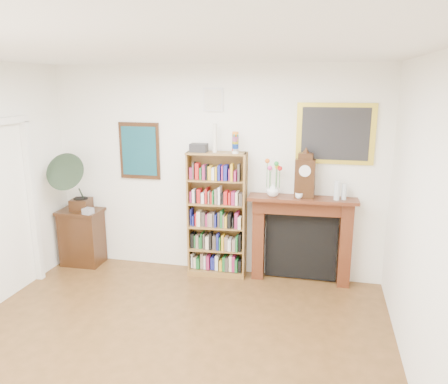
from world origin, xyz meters
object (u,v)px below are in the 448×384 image
object	(u,v)px
side_cabinet	(82,237)
gramophone	(73,179)
cd_stack	(88,211)
bottle_right	(344,192)
mantel_clock	(305,176)
bottle_left	(337,190)
flower_vase	(273,189)
fireplace	(301,232)
teacup	(299,196)
bookshelf	(217,208)

from	to	relation	value
side_cabinet	gramophone	distance (m)	0.89
cd_stack	bottle_right	xyz separation A→B (m)	(3.39, 0.23, 0.41)
mantel_clock	bottle_left	xyz separation A→B (m)	(0.40, -0.03, -0.15)
side_cabinet	mantel_clock	distance (m)	3.28
flower_vase	cd_stack	bearing A→B (deg)	-175.35
fireplace	gramophone	distance (m)	3.16
side_cabinet	gramophone	world-z (taller)	gramophone
mantel_clock	bottle_right	size ratio (longest dim) A/B	2.83
bottle_left	bottle_right	xyz separation A→B (m)	(0.09, 0.04, -0.02)
mantel_clock	bottle_left	world-z (taller)	mantel_clock
side_cabinet	teacup	world-z (taller)	teacup
side_cabinet	cd_stack	world-z (taller)	cd_stack
gramophone	bottle_right	distance (m)	3.59
bookshelf	teacup	size ratio (longest dim) A/B	21.13
mantel_clock	bottle_right	bearing A→B (deg)	4.15
flower_vase	teacup	xyz separation A→B (m)	(0.33, -0.05, -0.05)
gramophone	cd_stack	distance (m)	0.48
bookshelf	bottle_left	size ratio (longest dim) A/B	8.11
fireplace	cd_stack	size ratio (longest dim) A/B	11.51
bookshelf	cd_stack	xyz separation A→B (m)	(-1.77, -0.22, -0.10)
side_cabinet	bottle_right	xyz separation A→B (m)	(3.60, 0.08, 0.85)
bottle_left	bottle_right	bearing A→B (deg)	22.14
mantel_clock	bottle_right	distance (m)	0.51
gramophone	fireplace	bearing A→B (deg)	-1.75
fireplace	bottle_right	size ratio (longest dim) A/B	6.91
bookshelf	side_cabinet	xyz separation A→B (m)	(-1.98, -0.08, -0.54)
bottle_right	side_cabinet	bearing A→B (deg)	-178.66
flower_vase	bottle_left	xyz separation A→B (m)	(0.79, -0.01, 0.03)
fireplace	gramophone	bearing A→B (deg)	-177.94
bottle_left	bottle_right	world-z (taller)	bottle_left
side_cabinet	teacup	size ratio (longest dim) A/B	8.77
bottle_right	flower_vase	bearing A→B (deg)	-178.31
mantel_clock	cd_stack	bearing A→B (deg)	-172.76
gramophone	flower_vase	world-z (taller)	gramophone
fireplace	teacup	xyz separation A→B (m)	(-0.05, -0.12, 0.51)
fireplace	flower_vase	xyz separation A→B (m)	(-0.38, -0.08, 0.56)
bookshelf	side_cabinet	size ratio (longest dim) A/B	2.41
bottle_right	fireplace	bearing A→B (deg)	174.28
mantel_clock	flower_vase	xyz separation A→B (m)	(-0.39, -0.02, -0.19)
fireplace	cd_stack	world-z (taller)	fireplace
bookshelf	gramophone	distance (m)	2.01
teacup	mantel_clock	bearing A→B (deg)	45.11
side_cabinet	mantel_clock	size ratio (longest dim) A/B	1.43
mantel_clock	teacup	xyz separation A→B (m)	(-0.06, -0.06, -0.24)
flower_vase	bottle_left	world-z (taller)	bottle_left
bottle_right	bookshelf	bearing A→B (deg)	-179.70
bookshelf	bottle_right	xyz separation A→B (m)	(1.62, 0.01, 0.31)
gramophone	flower_vase	size ratio (longest dim) A/B	4.87
gramophone	bottle_left	size ratio (longest dim) A/B	3.53
side_cabinet	bottle_left	distance (m)	3.62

